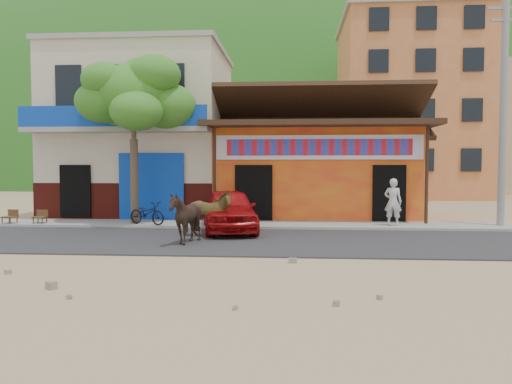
% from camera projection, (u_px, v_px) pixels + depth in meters
% --- Properties ---
extents(ground, '(120.00, 120.00, 0.00)m').
position_uv_depth(ground, '(247.00, 258.00, 11.81)').
color(ground, '#9E825B').
rests_on(ground, ground).
extents(road, '(60.00, 5.00, 0.04)m').
position_uv_depth(road, '(255.00, 241.00, 14.30)').
color(road, '#28282B').
rests_on(road, ground).
extents(sidewalk, '(60.00, 2.00, 0.12)m').
position_uv_depth(sidewalk, '(263.00, 225.00, 17.78)').
color(sidewalk, gray).
rests_on(sidewalk, ground).
extents(dance_club, '(8.00, 6.00, 3.60)m').
position_uv_depth(dance_club, '(315.00, 174.00, 21.52)').
color(dance_club, orange).
rests_on(dance_club, ground).
extents(cafe_building, '(7.00, 6.00, 7.00)m').
position_uv_depth(cafe_building, '(144.00, 135.00, 21.99)').
color(cafe_building, beige).
rests_on(cafe_building, ground).
extents(apartment_front, '(9.00, 9.00, 12.00)m').
position_uv_depth(apartment_front, '(408.00, 110.00, 34.69)').
color(apartment_front, '#CC723F').
rests_on(apartment_front, ground).
extents(apartment_rear, '(8.00, 8.00, 10.00)m').
position_uv_depth(apartment_rear, '(505.00, 130.00, 40.04)').
color(apartment_rear, tan).
rests_on(apartment_rear, ground).
extents(hillside, '(100.00, 40.00, 24.00)m').
position_uv_depth(hillside, '(287.00, 104.00, 80.85)').
color(hillside, '#194C14').
rests_on(hillside, ground).
extents(tree, '(3.00, 3.00, 6.00)m').
position_uv_depth(tree, '(134.00, 139.00, 17.76)').
color(tree, '#2D721E').
rests_on(tree, sidewalk).
extents(utility_pole, '(0.24, 0.24, 8.00)m').
position_uv_depth(utility_pole, '(503.00, 108.00, 16.94)').
color(utility_pole, gray).
rests_on(utility_pole, sidewalk).
extents(cow_tan, '(1.70, 0.88, 1.38)m').
position_uv_depth(cow_tan, '(206.00, 214.00, 14.93)').
color(cow_tan, olive).
rests_on(cow_tan, road).
extents(cow_dark, '(1.70, 1.66, 1.41)m').
position_uv_depth(cow_dark, '(185.00, 218.00, 13.60)').
color(cow_dark, black).
rests_on(cow_dark, road).
extents(red_car, '(2.40, 4.33, 1.39)m').
position_uv_depth(red_car, '(229.00, 210.00, 16.26)').
color(red_car, '#A70B0E').
rests_on(red_car, road).
extents(scooter, '(1.61, 1.14, 0.80)m').
position_uv_depth(scooter, '(147.00, 213.00, 17.36)').
color(scooter, black).
rests_on(scooter, sidewalk).
extents(pedestrian, '(0.69, 0.56, 1.62)m').
position_uv_depth(pedestrian, '(393.00, 202.00, 17.10)').
color(pedestrian, silver).
rests_on(pedestrian, sidewalk).
extents(cafe_chair_left, '(0.49, 0.49, 0.91)m').
position_uv_depth(cafe_chair_left, '(9.00, 211.00, 17.74)').
color(cafe_chair_left, '#4A3018').
rests_on(cafe_chair_left, sidewalk).
extents(cafe_chair_right, '(0.41, 0.41, 0.88)m').
position_uv_depth(cafe_chair_right, '(40.00, 211.00, 17.79)').
color(cafe_chair_right, '#472917').
rests_on(cafe_chair_right, sidewalk).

